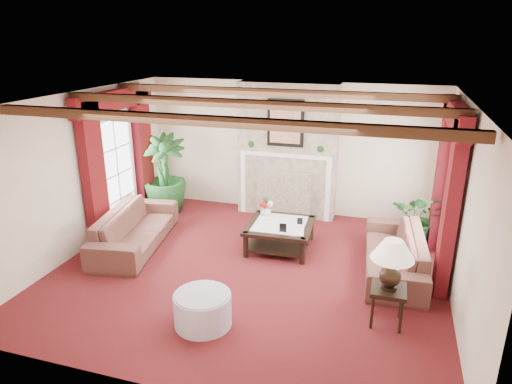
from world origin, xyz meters
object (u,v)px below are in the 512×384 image
(coffee_table, at_px, (280,236))
(ottoman, at_px, (203,309))
(sofa_left, at_px, (135,222))
(sofa_right, at_px, (395,246))
(side_table, at_px, (387,305))
(potted_palm, at_px, (165,191))

(coffee_table, distance_m, ottoman, 2.50)
(sofa_left, distance_m, coffee_table, 2.57)
(coffee_table, height_order, ottoman, coffee_table)
(sofa_right, height_order, coffee_table, sofa_right)
(sofa_right, height_order, ottoman, sofa_right)
(side_table, distance_m, ottoman, 2.38)
(sofa_left, bearing_deg, side_table, -113.86)
(potted_palm, xyz_separation_m, side_table, (4.61, -2.75, -0.20))
(sofa_right, distance_m, side_table, 1.49)
(sofa_left, distance_m, sofa_right, 4.42)
(sofa_left, xyz_separation_m, coffee_table, (2.47, 0.65, -0.22))
(sofa_right, bearing_deg, coffee_table, -101.51)
(coffee_table, bearing_deg, ottoman, -101.61)
(potted_palm, bearing_deg, ottoman, -56.04)
(potted_palm, relative_size, ottoman, 2.49)
(potted_palm, relative_size, coffee_table, 1.67)
(sofa_right, bearing_deg, potted_palm, -109.04)
(sofa_left, xyz_separation_m, sofa_right, (4.40, 0.39, -0.01))
(sofa_right, height_order, potted_palm, potted_palm)
(sofa_right, xyz_separation_m, ottoman, (-2.33, -2.20, -0.22))
(sofa_left, xyz_separation_m, ottoman, (2.07, -1.82, -0.23))
(ottoman, bearing_deg, side_table, 17.67)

